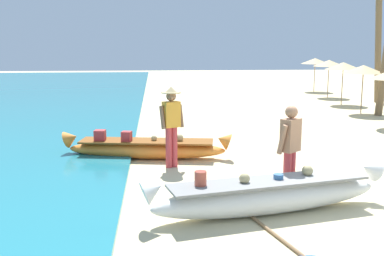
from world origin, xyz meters
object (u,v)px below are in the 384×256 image
object	(u,v)px
boat_orange_midground	(146,148)
person_vendor_hatted	(171,121)
person_tourist_customer	(290,147)
boat_white_foreground	(269,195)
paddle	(283,241)

from	to	relation	value
boat_orange_midground	person_vendor_hatted	distance (m)	1.32
person_tourist_customer	boat_white_foreground	bearing A→B (deg)	-127.39
paddle	boat_white_foreground	bearing A→B (deg)	86.51
person_vendor_hatted	person_tourist_customer	world-z (taller)	person_vendor_hatted
person_vendor_hatted	boat_white_foreground	bearing A→B (deg)	-63.89
person_vendor_hatted	paddle	distance (m)	4.50
boat_orange_midground	paddle	world-z (taller)	boat_orange_midground
paddle	person_vendor_hatted	bearing A→B (deg)	108.66
boat_white_foreground	person_vendor_hatted	xyz separation A→B (m)	(-1.47, 3.00, 0.75)
person_vendor_hatted	person_tourist_customer	bearing A→B (deg)	-48.80
person_tourist_customer	paddle	bearing A→B (deg)	-108.20
boat_white_foreground	boat_orange_midground	size ratio (longest dim) A/B	1.03
person_tourist_customer	paddle	xyz separation A→B (m)	(-0.61, -1.85, -0.92)
person_tourist_customer	person_vendor_hatted	bearing A→B (deg)	131.20
boat_white_foreground	boat_orange_midground	world-z (taller)	boat_white_foreground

